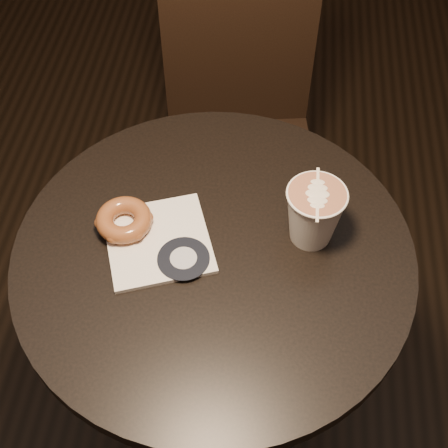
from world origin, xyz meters
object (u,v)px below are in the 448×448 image
object	(u,v)px
cafe_table	(215,307)
latte_cup	(314,215)
chair	(240,113)
doughnut	(124,220)
pastry_bag	(158,241)

from	to	relation	value
cafe_table	latte_cup	xyz separation A→B (m)	(0.17, 0.05, 0.26)
cafe_table	chair	size ratio (longest dim) A/B	0.78
doughnut	chair	bearing A→B (deg)	73.99
chair	cafe_table	bearing A→B (deg)	-99.19
chair	doughnut	distance (m)	0.63
cafe_table	latte_cup	world-z (taller)	latte_cup
doughnut	cafe_table	bearing A→B (deg)	-10.30
cafe_table	chair	world-z (taller)	chair
latte_cup	cafe_table	bearing A→B (deg)	-163.83
doughnut	latte_cup	xyz separation A→B (m)	(0.33, 0.02, 0.03)
cafe_table	chair	bearing A→B (deg)	90.14
cafe_table	pastry_bag	xyz separation A→B (m)	(-0.10, 0.00, 0.20)
doughnut	latte_cup	bearing A→B (deg)	3.28
pastry_bag	doughnut	size ratio (longest dim) A/B	1.77
cafe_table	doughnut	size ratio (longest dim) A/B	7.56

